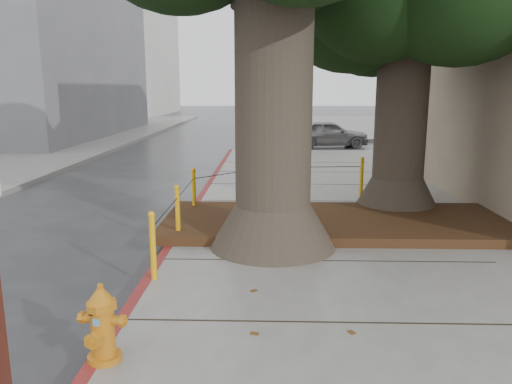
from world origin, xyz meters
TOP-DOWN VIEW (x-y plane):
  - ground at (0.00, 0.00)m, footprint 140.00×140.00m
  - sidewalk_far at (6.00, 30.00)m, footprint 16.00×20.00m
  - curb_red at (-2.00, 2.50)m, footprint 0.14×26.00m
  - planter_bed at (0.90, 3.90)m, footprint 6.40×2.60m
  - building_far_white at (-17.00, 45.00)m, footprint 12.00×18.00m
  - bollard_ring at (-0.87, 4.38)m, footprint 3.79×5.39m
  - fire_hydrant at (-1.90, -0.84)m, footprint 0.41×0.38m
  - car_silver at (2.27, 17.80)m, footprint 3.77×1.86m
  - car_red at (7.65, 19.82)m, footprint 3.42×1.36m
  - car_dark at (-12.48, 18.78)m, footprint 2.26×4.74m

SIDE VIEW (x-z plane):
  - ground at x=0.00m, z-range 0.00..0.00m
  - sidewalk_far at x=6.00m, z-range 0.00..0.15m
  - curb_red at x=-2.00m, z-range -0.01..0.15m
  - planter_bed at x=0.90m, z-range 0.15..0.31m
  - fire_hydrant at x=-1.90m, z-range 0.14..0.91m
  - car_red at x=7.65m, z-range 0.00..1.10m
  - car_silver at x=2.27m, z-range 0.00..1.24m
  - bollard_ring at x=-0.87m, z-range 0.19..1.14m
  - car_dark at x=-12.48m, z-range 0.00..1.33m
  - building_far_white at x=-17.00m, z-range 0.00..15.00m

